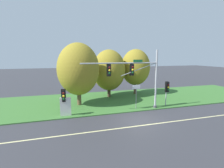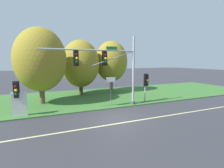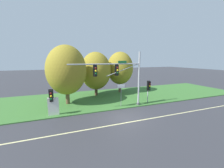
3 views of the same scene
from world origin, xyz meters
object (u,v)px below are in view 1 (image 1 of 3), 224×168
tree_nearest_road (78,69)px  tree_left_of_mast (109,70)px  pedestrian_signal_near_kerb (167,88)px  pedestrian_signal_further_along (64,97)px  traffic_signal_mast (136,74)px  info_kiosk (66,107)px  tree_behind_signpost (136,67)px  route_sign_post (136,93)px

tree_nearest_road → tree_left_of_mast: tree_nearest_road is taller
pedestrian_signal_near_kerb → tree_left_of_mast: bearing=128.5°
pedestrian_signal_further_along → tree_left_of_mast: (6.79, 7.02, 2.01)m
traffic_signal_mast → info_kiosk: 8.37m
tree_nearest_road → traffic_signal_mast: bearing=-33.9°
tree_behind_signpost → info_kiosk: tree_behind_signpost is taller
pedestrian_signal_further_along → tree_behind_signpost: bearing=34.3°
traffic_signal_mast → pedestrian_signal_further_along: (-7.90, 0.14, -2.10)m
pedestrian_signal_near_kerb → info_kiosk: size_ratio=1.59×
pedestrian_signal_further_along → tree_nearest_road: bearing=63.0°
traffic_signal_mast → tree_left_of_mast: 7.25m
pedestrian_signal_near_kerb → tree_left_of_mast: (-5.41, 6.82, 1.83)m
info_kiosk → pedestrian_signal_further_along: bearing=-138.7°
tree_left_of_mast → info_kiosk: bearing=-133.9°
pedestrian_signal_near_kerb → route_sign_post: (-4.10, 0.03, -0.27)m
pedestrian_signal_further_along → info_kiosk: (0.15, 0.13, -1.05)m
tree_behind_signpost → tree_nearest_road: bearing=-157.3°
traffic_signal_mast → tree_left_of_mast: size_ratio=1.26×
pedestrian_signal_near_kerb → route_sign_post: size_ratio=1.06×
tree_nearest_road → info_kiosk: (-1.81, -3.71, -3.53)m
tree_nearest_road → tree_left_of_mast: (4.83, 3.18, -0.48)m
tree_nearest_road → tree_behind_signpost: tree_nearest_road is taller
pedestrian_signal_near_kerb → pedestrian_signal_further_along: (-12.20, -0.20, -0.18)m
pedestrian_signal_further_along → traffic_signal_mast: bearing=-1.0°
route_sign_post → pedestrian_signal_further_along: bearing=-178.4°
tree_nearest_road → tree_behind_signpost: (9.47, 3.96, -0.19)m
pedestrian_signal_near_kerb → pedestrian_signal_further_along: bearing=-179.1°
traffic_signal_mast → info_kiosk: (-7.75, 0.27, -3.15)m
info_kiosk → tree_left_of_mast: bearing=46.1°
pedestrian_signal_near_kerb → tree_nearest_road: bearing=160.4°
tree_behind_signpost → info_kiosk: (-11.28, -7.67, -3.34)m
pedestrian_signal_near_kerb → route_sign_post: bearing=179.6°
tree_left_of_mast → info_kiosk: size_ratio=3.70×
tree_left_of_mast → tree_behind_signpost: size_ratio=0.98×
tree_nearest_road → info_kiosk: tree_nearest_road is taller
tree_left_of_mast → pedestrian_signal_near_kerb: bearing=-51.5°
pedestrian_signal_further_along → info_kiosk: 1.07m
traffic_signal_mast → info_kiosk: size_ratio=4.68×
traffic_signal_mast → pedestrian_signal_further_along: 8.17m
tree_left_of_mast → tree_behind_signpost: tree_behind_signpost is taller
pedestrian_signal_further_along → tree_behind_signpost: tree_behind_signpost is taller
route_sign_post → info_kiosk: 8.01m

